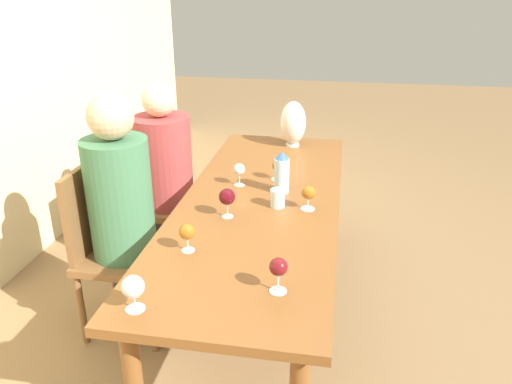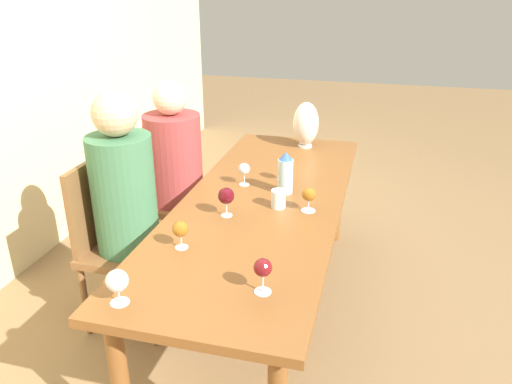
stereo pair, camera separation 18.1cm
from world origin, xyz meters
name	(u,v)px [view 2 (the right image)]	position (x,y,z in m)	size (l,w,h in m)	color
ground_plane	(262,314)	(0.00, 0.00, 0.00)	(14.00, 14.00, 0.00)	olive
dining_table	(262,213)	(0.00, 0.00, 0.64)	(2.22, 0.81, 0.72)	brown
water_bottle	(285,173)	(0.12, -0.09, 0.83)	(0.08, 0.08, 0.23)	#ADCCD6
water_tumbler	(278,199)	(-0.07, -0.10, 0.77)	(0.07, 0.07, 0.09)	silver
vase	(306,124)	(0.92, -0.07, 0.88)	(0.17, 0.17, 0.30)	silver
wine_glass_0	(284,167)	(0.29, -0.05, 0.80)	(0.07, 0.07, 0.12)	silver
wine_glass_1	(309,195)	(-0.07, -0.25, 0.81)	(0.07, 0.07, 0.12)	silver
wine_glass_2	(263,269)	(-0.79, -0.20, 0.82)	(0.07, 0.07, 0.14)	silver
wine_glass_3	(117,281)	(-0.98, 0.28, 0.81)	(0.08, 0.08, 0.13)	silver
wine_glass_4	(244,170)	(0.17, 0.15, 0.81)	(0.06, 0.06, 0.13)	silver
wine_glass_5	(180,229)	(-0.56, 0.22, 0.81)	(0.07, 0.07, 0.12)	silver
wine_glass_6	(226,196)	(-0.22, 0.12, 0.82)	(0.08, 0.08, 0.14)	silver
chair_near	(117,239)	(-0.20, 0.75, 0.49)	(0.44, 0.44, 0.91)	brown
chair_far	(166,193)	(0.44, 0.75, 0.49)	(0.44, 0.44, 0.91)	brown
person_near	(127,205)	(-0.20, 0.67, 0.70)	(0.32, 0.32, 1.29)	#2D2D38
person_far	(177,172)	(0.44, 0.66, 0.65)	(0.35, 0.35, 1.22)	#2D2D38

